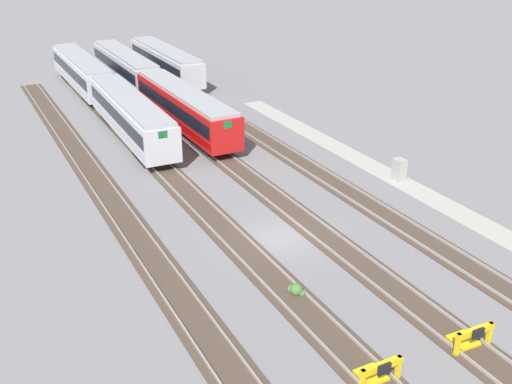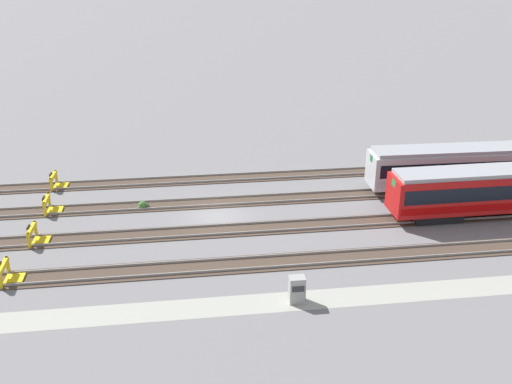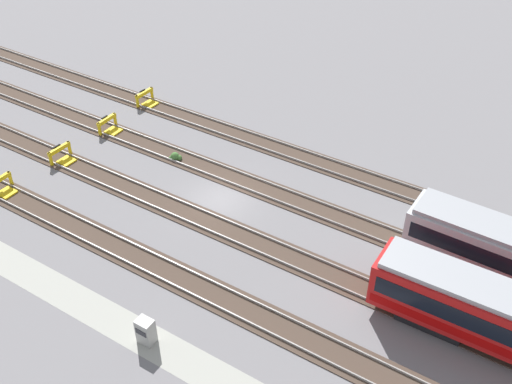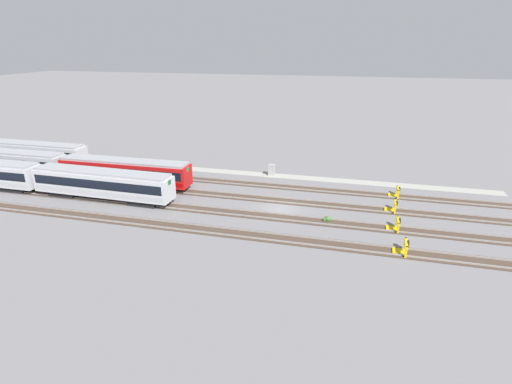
% 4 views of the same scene
% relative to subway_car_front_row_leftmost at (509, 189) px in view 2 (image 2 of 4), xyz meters
% --- Properties ---
extents(ground_plane, '(400.00, 400.00, 0.00)m').
position_rel_subway_car_front_row_leftmost_xyz_m(ground_plane, '(-21.51, 2.48, -2.04)').
color(ground_plane, slate).
extents(service_walkway, '(54.00, 2.00, 0.01)m').
position_rel_subway_car_front_row_leftmost_xyz_m(service_walkway, '(-21.51, -9.48, -2.04)').
color(service_walkway, '#9E9E93').
rests_on(service_walkway, ground).
extents(rail_track_nearest, '(90.00, 2.24, 0.21)m').
position_rel_subway_car_front_row_leftmost_xyz_m(rail_track_nearest, '(-21.51, -5.00, -2.00)').
color(rail_track_nearest, '#47382D').
rests_on(rail_track_nearest, ground).
extents(rail_track_near_inner, '(90.00, 2.24, 0.21)m').
position_rel_subway_car_front_row_leftmost_xyz_m(rail_track_near_inner, '(-21.51, -0.01, -2.00)').
color(rail_track_near_inner, '#47382D').
rests_on(rail_track_near_inner, ground).
extents(rail_track_middle, '(90.00, 2.24, 0.21)m').
position_rel_subway_car_front_row_leftmost_xyz_m(rail_track_middle, '(-21.51, 4.97, -2.00)').
color(rail_track_middle, '#47382D').
rests_on(rail_track_middle, ground).
extents(rail_track_far_inner, '(90.00, 2.24, 0.21)m').
position_rel_subway_car_front_row_leftmost_xyz_m(rail_track_far_inner, '(-21.51, 9.95, -2.00)').
color(rail_track_far_inner, '#47382D').
rests_on(rail_track_far_inner, ground).
extents(subway_car_front_row_leftmost, '(18.03, 3.01, 3.70)m').
position_rel_subway_car_front_row_leftmost_xyz_m(subway_car_front_row_leftmost, '(0.00, 0.00, 0.00)').
color(subway_car_front_row_leftmost, '#B71414').
rests_on(subway_car_front_row_leftmost, ground).
extents(subway_car_front_row_left_inner, '(18.06, 3.21, 3.70)m').
position_rel_subway_car_front_row_leftmost_xyz_m(subway_car_front_row_left_inner, '(0.00, 4.91, 0.00)').
color(subway_car_front_row_left_inner, '#B7BABF').
rests_on(subway_car_front_row_left_inner, ground).
extents(bumper_stop_nearest_track, '(1.35, 2.00, 1.22)m').
position_rel_subway_car_front_row_leftmost_xyz_m(bumper_stop_nearest_track, '(-34.73, -5.00, -1.53)').
color(bumper_stop_nearest_track, gold).
rests_on(bumper_stop_nearest_track, ground).
extents(bumper_stop_near_inner_track, '(1.37, 2.01, 1.22)m').
position_rel_subway_car_front_row_leftmost_xyz_m(bumper_stop_near_inner_track, '(-34.08, -0.02, -1.53)').
color(bumper_stop_near_inner_track, gold).
rests_on(bumper_stop_near_inner_track, ground).
extents(bumper_stop_middle_track, '(1.34, 2.00, 1.22)m').
position_rel_subway_car_front_row_leftmost_xyz_m(bumper_stop_middle_track, '(-34.01, 4.97, -1.53)').
color(bumper_stop_middle_track, gold).
rests_on(bumper_stop_middle_track, ground).
extents(bumper_stop_far_inner_track, '(1.38, 2.01, 1.22)m').
position_rel_subway_car_front_row_leftmost_xyz_m(bumper_stop_far_inner_track, '(-34.36, 9.94, -1.53)').
color(bumper_stop_far_inner_track, gold).
rests_on(bumper_stop_far_inner_track, ground).
extents(electrical_cabinet, '(0.90, 0.73, 1.60)m').
position_rel_subway_car_front_row_leftmost_xyz_m(electrical_cabinet, '(-17.87, -9.54, -1.24)').
color(electrical_cabinet, '#9E9E99').
rests_on(electrical_cabinet, ground).
extents(weed_clump, '(0.92, 0.70, 0.64)m').
position_rel_subway_car_front_row_leftmost_xyz_m(weed_clump, '(-27.08, 4.60, -1.80)').
color(weed_clump, '#427033').
rests_on(weed_clump, ground).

